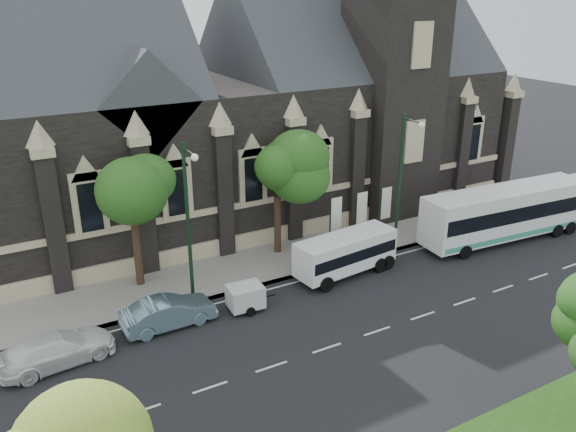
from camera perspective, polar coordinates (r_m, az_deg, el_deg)
ground at (r=28.71m, az=3.82°, el=-12.75°), size 160.00×160.00×0.00m
sidewalk at (r=35.86m, az=-4.48°, el=-5.14°), size 80.00×5.00×0.15m
museum at (r=43.36m, az=-3.87°, el=10.93°), size 40.00×17.70×29.90m
tree_walk_right at (r=36.07m, az=-0.92°, el=4.92°), size 4.08×4.08×7.80m
tree_walk_left at (r=32.99m, az=-14.82°, el=2.41°), size 3.91×3.91×7.64m
street_lamp_near at (r=37.13m, az=11.07°, el=3.86°), size 0.36×1.88×9.00m
street_lamp_mid at (r=30.41m, az=-9.65°, el=-0.05°), size 0.36×1.88×9.00m
banner_flag_left at (r=37.33m, az=4.52°, el=-0.14°), size 0.90×0.10×4.00m
banner_flag_center at (r=38.41m, az=7.00°, el=0.40°), size 0.90×0.10×4.00m
banner_flag_right at (r=39.57m, az=9.35°, el=0.91°), size 0.90×0.10×4.00m
tour_coach at (r=41.81m, az=20.47°, el=0.34°), size 12.60×3.60×3.63m
shuttle_bus at (r=34.82m, az=5.67°, el=-3.53°), size 6.62×2.91×2.48m
box_trailer at (r=31.33m, az=-4.18°, el=-7.84°), size 2.69×1.58×1.42m
sedan at (r=30.49m, az=-11.57°, el=-9.21°), size 4.80×1.78×1.57m
car_far_white at (r=29.23m, az=-21.66°, el=-11.98°), size 5.42×2.74×1.51m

